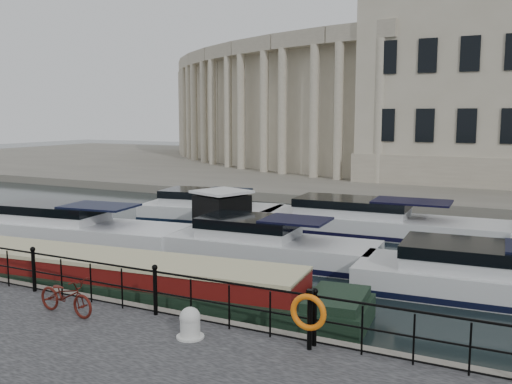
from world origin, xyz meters
TOP-DOWN VIEW (x-y plane):
  - ground_plane at (0.00, 0.00)m, footprint 160.00×160.00m
  - far_bank at (0.00, 39.00)m, footprint 120.00×42.00m
  - railing at (0.00, -2.25)m, footprint 24.14×0.14m
  - civic_building at (-1.00, 34.71)m, footprint 53.55×31.84m
  - bicycle at (-1.91, -3.18)m, footprint 1.76×0.73m
  - mooring_bollard at (1.50, -3.05)m, footprint 0.59×0.59m
  - life_ring_post at (3.99, -2.54)m, footprint 0.76×0.20m
  - narrowboat at (-3.98, -0.42)m, footprint 16.94×3.93m
  - harbour_hut at (-3.98, 7.65)m, footprint 3.28×3.00m
  - cabin_cruisers at (-0.22, 8.02)m, footprint 27.52×10.82m

SIDE VIEW (x-z plane):
  - ground_plane at x=0.00m, z-range 0.00..0.00m
  - far_bank at x=0.00m, z-range 0.00..0.55m
  - narrowboat at x=-3.98m, z-range -0.44..1.17m
  - cabin_cruisers at x=-0.22m, z-range -0.63..1.36m
  - mooring_bollard at x=1.50m, z-range 0.53..1.20m
  - harbour_hut at x=-3.98m, z-range -0.13..2.04m
  - bicycle at x=-1.91m, z-range 0.55..1.46m
  - railing at x=0.00m, z-range 0.59..1.81m
  - life_ring_post at x=3.99m, z-range 0.71..1.95m
  - civic_building at x=-1.00m, z-range -1.39..15.46m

